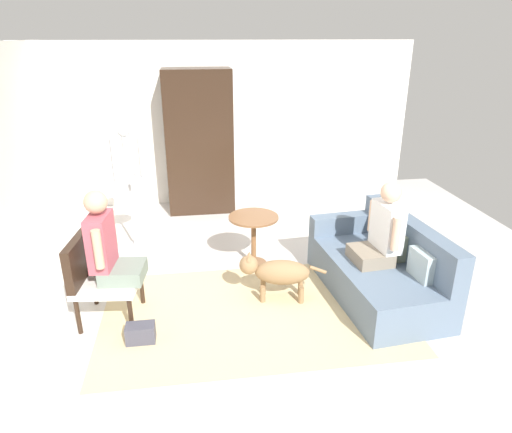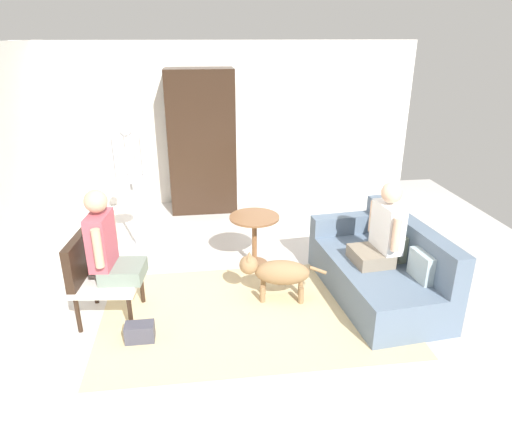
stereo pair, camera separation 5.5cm
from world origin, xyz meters
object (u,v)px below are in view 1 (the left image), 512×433
object	(u,v)px
person_on_couch	(382,231)
armchair	(95,273)
couch	(380,268)
dog	(277,272)
person_on_armchair	(107,245)
armoire_cabinet	(199,142)
handbag	(141,333)
bird_cage_stand	(130,192)
round_end_table	(254,231)

from	to	relation	value
person_on_couch	armchair	bearing A→B (deg)	-179.38
couch	person_on_couch	bearing A→B (deg)	-138.17
couch	dog	bearing A→B (deg)	178.44
person_on_armchair	armoire_cabinet	xyz separation A→B (m)	(0.95, 2.90, 0.29)
dog	handbag	bearing A→B (deg)	-158.35
person_on_armchair	bird_cage_stand	world-z (taller)	bird_cage_stand
couch	armchair	xyz separation A→B (m)	(-2.89, -0.06, 0.21)
couch	handbag	bearing A→B (deg)	-168.37
armchair	person_on_couch	xyz separation A→B (m)	(2.85, 0.03, 0.24)
armchair	dog	xyz separation A→B (m)	(1.78, 0.09, -0.18)
person_on_armchair	person_on_couch	bearing A→B (deg)	1.00
person_on_couch	handbag	bearing A→B (deg)	-168.96
person_on_couch	round_end_table	size ratio (longest dim) A/B	1.35
handbag	round_end_table	bearing A→B (deg)	47.15
armchair	round_end_table	xyz separation A→B (m)	(1.64, 0.87, -0.06)
round_end_table	dog	xyz separation A→B (m)	(0.14, -0.78, -0.13)
armchair	round_end_table	world-z (taller)	armchair
armchair	person_on_armchair	xyz separation A→B (m)	(0.15, -0.02, 0.29)
armchair	dog	distance (m)	1.79
person_on_armchair	dog	xyz separation A→B (m)	(1.63, 0.11, -0.47)
person_on_couch	handbag	xyz separation A→B (m)	(-2.43, -0.47, -0.66)
round_end_table	bird_cage_stand	size ratio (longest dim) A/B	0.39
couch	armchair	world-z (taller)	armchair
person_on_armchair	handbag	bearing A→B (deg)	-57.25
person_on_couch	bird_cage_stand	distance (m)	3.08
armchair	person_on_couch	world-z (taller)	person_on_couch
bird_cage_stand	armoire_cabinet	size ratio (longest dim) A/B	0.75
couch	person_on_armchair	xyz separation A→B (m)	(-2.74, -0.08, 0.50)
person_on_couch	person_on_armchair	xyz separation A→B (m)	(-2.70, -0.05, 0.04)
couch	person_on_couch	size ratio (longest dim) A/B	2.09
bird_cage_stand	handbag	size ratio (longest dim) A/B	6.17
couch	person_on_armchair	world-z (taller)	person_on_armchair
dog	bird_cage_stand	world-z (taller)	bird_cage_stand
armchair	dog	size ratio (longest dim) A/B	0.96
armoire_cabinet	person_on_couch	bearing A→B (deg)	-58.39
couch	round_end_table	distance (m)	1.49
couch	armchair	distance (m)	2.90
dog	armoire_cabinet	world-z (taller)	armoire_cabinet
round_end_table	dog	distance (m)	0.80
person_on_armchair	armoire_cabinet	distance (m)	3.07
person_on_couch	handbag	distance (m)	2.56
person_on_armchair	dog	bearing A→B (deg)	3.92
dog	handbag	distance (m)	1.48
person_on_armchair	bird_cage_stand	bearing A→B (deg)	88.85
person_on_couch	person_on_armchair	bearing A→B (deg)	-179.00
dog	armchair	bearing A→B (deg)	-176.94
armoire_cabinet	handbag	xyz separation A→B (m)	(-0.67, -3.33, -0.99)
person_on_couch	armoire_cabinet	xyz separation A→B (m)	(-1.76, 2.86, 0.34)
person_on_armchair	armoire_cabinet	bearing A→B (deg)	71.95
couch	person_on_armchair	bearing A→B (deg)	-178.30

